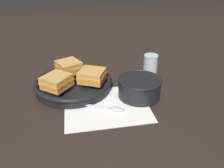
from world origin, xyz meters
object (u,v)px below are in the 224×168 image
sandwich_near_right (57,81)px  drinking_glass (150,65)px  skillet (74,84)px  sandwich_near_left (69,67)px  sandwich_far_left (92,76)px  spoon (111,108)px  soup_bowl (139,86)px

sandwich_near_right → drinking_glass: 0.43m
skillet → sandwich_near_right: size_ratio=2.36×
skillet → sandwich_near_left: (-0.01, 0.08, 0.04)m
skillet → sandwich_far_left: 0.09m
spoon → sandwich_near_left: 0.29m
skillet → sandwich_far_left: bearing=-25.0°
spoon → sandwich_near_left: sandwich_near_left is taller
sandwich_near_left → sandwich_far_left: same height
skillet → spoon: bearing=-60.7°
sandwich_near_left → sandwich_far_left: 0.14m
skillet → sandwich_near_left: size_ratio=2.55×
soup_bowl → sandwich_far_left: sandwich_far_left is taller
sandwich_near_left → sandwich_near_right: (-0.06, -0.12, 0.00)m
sandwich_far_left → spoon: bearing=-77.7°
soup_bowl → spoon: (-0.13, -0.06, -0.03)m
sandwich_near_left → drinking_glass: size_ratio=1.31×
spoon → skillet: 0.21m
sandwich_near_left → sandwich_near_right: size_ratio=0.93×
spoon → sandwich_near_left: bearing=140.9°
spoon → skillet: (-0.10, 0.19, 0.01)m
spoon → skillet: bearing=147.4°
sandwich_near_left → sandwich_near_right: same height
sandwich_far_left → drinking_glass: (0.28, 0.07, -0.02)m
sandwich_near_right → drinking_glass: drinking_glass is taller
sandwich_near_left → spoon: bearing=-67.2°
sandwich_near_left → sandwich_far_left: (0.08, -0.11, 0.00)m
skillet → sandwich_near_right: 0.09m
skillet → sandwich_near_left: sandwich_near_left is taller
spoon → soup_bowl: bearing=53.5°
drinking_glass → sandwich_near_left: bearing=174.2°
skillet → drinking_glass: size_ratio=3.32×
soup_bowl → spoon: bearing=-154.6°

